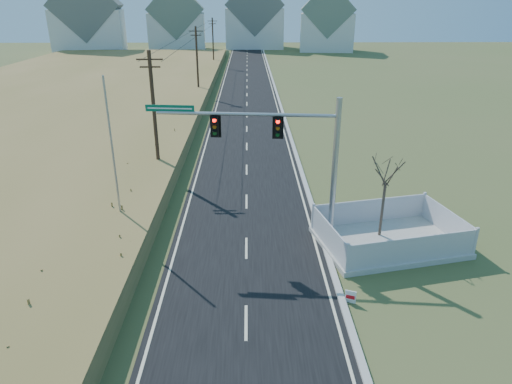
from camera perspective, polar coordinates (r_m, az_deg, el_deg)
name	(u,v)px	position (r m, az deg, el deg)	size (l,w,h in m)	color
ground	(246,294)	(20.84, -1.24, -12.65)	(260.00, 260.00, 0.00)	#4C5A2C
road	(247,90)	(68.04, -1.14, 12.68)	(8.00, 180.00, 0.06)	black
curb	(275,89)	(68.14, 2.44, 12.73)	(0.30, 180.00, 0.18)	#B2AFA8
reed_marsh	(54,100)	(62.91, -23.98, 10.48)	(38.00, 110.00, 1.30)	#9A7845
utility_pole_near	(154,114)	(33.47, -12.61, 9.54)	(1.80, 0.26, 9.00)	#422D1E
utility_pole_mid	(197,61)	(62.75, -7.36, 15.93)	(1.80, 0.26, 9.00)	#422D1E
utility_pole_far	(213,42)	(92.49, -5.40, 18.21)	(1.80, 0.26, 9.00)	#422D1E
condo_nw	(88,20)	(123.09, -20.28, 19.56)	(17.69, 13.38, 19.05)	silver
condo_nnw	(177,22)	(126.37, -9.88, 20.25)	(14.93, 11.17, 17.03)	silver
condo_n	(254,18)	(129.04, -0.20, 20.91)	(15.27, 10.20, 18.54)	silver
condo_ne	(327,23)	(122.69, 8.85, 20.20)	(14.12, 10.51, 16.52)	silver
traffic_signal_mast	(297,158)	(23.14, 5.16, 4.25)	(9.80, 1.33, 7.83)	#9EA0A5
fence_enclosure	(388,239)	(25.46, 16.19, -5.71)	(8.07, 6.33, 1.65)	#B7B5AD
open_sign	(350,297)	(20.54, 11.72, -12.70)	(0.46, 0.22, 0.59)	white
flagpole	(116,174)	(25.60, -17.15, 2.11)	(0.39, 0.39, 8.69)	#B7B5AD
bare_tree	(387,170)	(24.40, 16.05, 2.63)	(1.89, 1.89, 5.00)	#4C3F33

